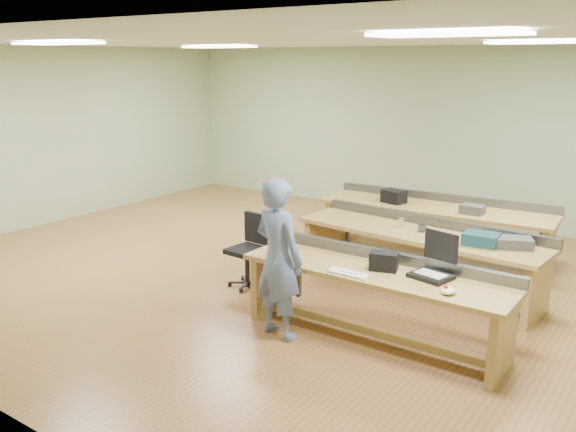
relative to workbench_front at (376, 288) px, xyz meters
The scene contains 21 objects.
floor 2.12m from the workbench_front, 148.73° to the left, with size 10.00×10.00×0.00m, color olive.
ceiling 3.19m from the workbench_front, 148.73° to the left, with size 10.00×10.00×0.00m, color silver.
wall_back 5.44m from the workbench_front, 109.06° to the left, with size 10.00×0.04×3.00m, color #9BAC82.
wall_left 6.90m from the workbench_front, behind, with size 0.04×8.00×3.00m, color #9BAC82.
fluor_panels 3.17m from the workbench_front, 148.73° to the left, with size 6.20×3.50×0.03m.
workbench_front is the anchor object (origin of this frame).
workbench_mid 1.57m from the workbench_front, 97.17° to the left, with size 3.14×1.07×0.86m.
workbench_back 2.96m from the workbench_front, 100.33° to the left, with size 3.30×1.08×0.86m.
person 1.02m from the workbench_front, 150.31° to the right, with size 0.61×0.40×1.67m, color slate.
laptop_base 0.59m from the workbench_front, ahead, with size 0.37×0.30×0.04m, color black.
laptop_screen 0.78m from the workbench_front, 20.33° to the left, with size 0.37×0.02×0.29m, color black.
keyboard 0.39m from the workbench_front, 117.03° to the right, with size 0.41×0.14×0.02m, color silver.
trackball_mouse 0.88m from the workbench_front, 15.41° to the right, with size 0.13×0.15×0.07m, color white.
camera_bag 0.30m from the workbench_front, 18.27° to the left, with size 0.27×0.17×0.18m, color black.
task_chair 2.05m from the workbench_front, 166.98° to the left, with size 0.52×0.52×0.91m.
parts_bin_teal 1.56m from the workbench_front, 67.72° to the left, with size 0.38×0.29×0.13m, color #143741.
parts_bin_grey 1.80m from the workbench_front, 59.52° to the left, with size 0.40×0.26×0.11m, color #3C3D3F.
mug 1.57m from the workbench_front, 96.42° to the left, with size 0.11×0.11×0.09m, color #3C3D3F.
drinks_can 1.68m from the workbench_front, 106.39° to the left, with size 0.07×0.07×0.12m, color silver.
storage_box_back 2.99m from the workbench_front, 112.24° to the left, with size 0.32×0.23×0.18m, color black.
tray_back 2.77m from the workbench_front, 89.30° to the left, with size 0.30×0.22×0.12m, color #3C3D3F.
Camera 1 is at (4.32, -6.27, 2.78)m, focal length 38.00 mm.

